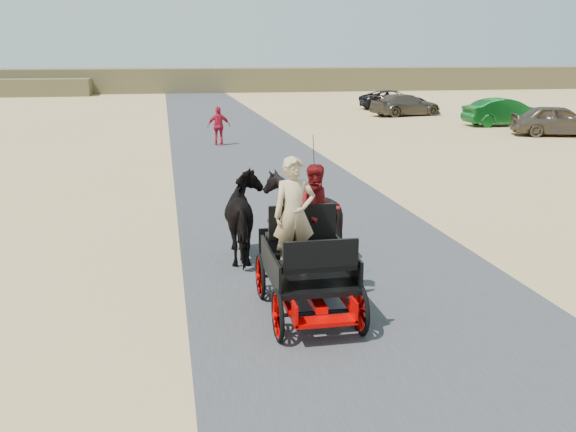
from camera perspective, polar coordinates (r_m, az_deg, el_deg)
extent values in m
plane|color=tan|center=(8.84, 11.99, -13.25)|extent=(140.00, 140.00, 0.00)
cube|color=#38383A|center=(8.84, 12.00, -13.22)|extent=(6.00, 140.00, 0.01)
cube|color=brown|center=(69.31, -8.38, 11.88)|extent=(140.00, 6.00, 2.40)
imported|color=black|center=(12.83, -3.59, -0.11)|extent=(0.91, 2.01, 1.70)
imported|color=black|center=(13.00, 1.22, 0.12)|extent=(1.37, 1.54, 1.70)
imported|color=tan|center=(9.87, 0.55, 0.11)|extent=(0.66, 0.43, 1.80)
imported|color=#660C0F|center=(10.52, 2.63, 0.37)|extent=(0.77, 0.60, 1.58)
imported|color=#B9152E|center=(28.86, -6.16, 7.96)|extent=(1.01, 0.42, 1.73)
imported|color=brown|center=(34.75, 22.89, 7.84)|extent=(4.81, 3.03, 1.53)
imported|color=#0C4C19|center=(38.50, 18.78, 8.73)|extent=(4.68, 1.72, 1.53)
imported|color=brown|center=(43.11, 10.43, 9.69)|extent=(5.13, 2.96, 1.40)
imported|color=black|center=(47.88, 9.38, 10.16)|extent=(4.99, 2.44, 1.36)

